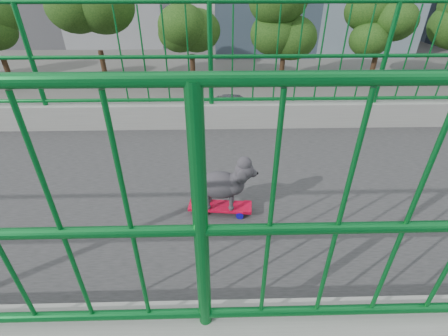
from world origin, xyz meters
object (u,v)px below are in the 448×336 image
poodle (223,183)px  car_0 (436,228)px  car_2 (267,147)px  car_4 (235,105)px  car_1 (124,185)px  skateboard (220,207)px

poodle → car_0: bearing=134.6°
car_0 → car_2: (-6.40, -5.25, -0.03)m
car_0 → poodle: bearing=-51.4°
car_0 → car_4: 14.41m
poodle → car_2: poodle is taller
car_0 → car_2: size_ratio=0.85×
poodle → car_1: poodle is taller
poodle → car_0: size_ratio=0.11×
skateboard → car_4: skateboard is taller
poodle → car_0: poodle is taller
car_0 → car_1: (-3.20, -12.09, -0.13)m
skateboard → car_4: size_ratio=0.12×
skateboard → car_2: skateboard is taller
car_1 → car_4: car_4 is taller
car_4 → car_2: bearing=-167.9°
car_0 → car_4: bearing=-152.6°
skateboard → car_2: bearing=174.1°
car_1 → car_0: bearing=75.2°
car_4 → poodle: bearing=176.3°
poodle → car_4: 20.21m
poodle → car_2: (-12.69, 2.63, -6.51)m
car_1 → car_4: 11.04m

